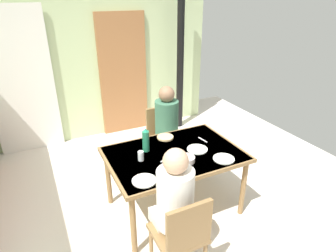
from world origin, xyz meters
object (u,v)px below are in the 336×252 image
object	(u,v)px
dining_table	(174,158)
serving_bowl_center	(186,159)
chair_near_diner	(182,235)
person_near_diner	(174,197)
water_bottle_green_near	(146,140)
chair_far_diner	(163,135)
person_far_diner	(167,120)

from	to	relation	value
dining_table	serving_bowl_center	xyz separation A→B (m)	(0.03, -0.20, 0.09)
chair_near_diner	serving_bowl_center	world-z (taller)	chair_near_diner
dining_table	person_near_diner	xyz separation A→B (m)	(-0.36, -0.70, 0.12)
dining_table	chair_near_diner	distance (m)	0.92
person_near_diner	serving_bowl_center	distance (m)	0.63
person_near_diner	water_bottle_green_near	bearing A→B (deg)	82.63
dining_table	serving_bowl_center	distance (m)	0.23
chair_far_diner	water_bottle_green_near	distance (m)	0.90
chair_near_diner	chair_far_diner	bearing A→B (deg)	69.65
chair_far_diner	water_bottle_green_near	world-z (taller)	water_bottle_green_near
water_bottle_green_near	serving_bowl_center	xyz separation A→B (m)	(0.28, -0.38, -0.10)
person_near_diner	person_far_diner	size ratio (longest dim) A/B	1.00
person_far_diner	chair_near_diner	bearing A→B (deg)	68.00
person_near_diner	water_bottle_green_near	world-z (taller)	person_near_diner
chair_far_diner	person_far_diner	world-z (taller)	person_far_diner
chair_near_diner	person_far_diner	xyz separation A→B (m)	(0.62, 1.53, 0.28)
person_near_diner	person_far_diner	world-z (taller)	same
chair_near_diner	chair_far_diner	xyz separation A→B (m)	(0.62, 1.67, 0.00)
chair_near_diner	chair_far_diner	size ratio (longest dim) A/B	1.00
water_bottle_green_near	serving_bowl_center	bearing A→B (deg)	-53.91
person_far_diner	serving_bowl_center	world-z (taller)	person_far_diner
person_near_diner	serving_bowl_center	size ratio (longest dim) A/B	4.53
dining_table	person_near_diner	distance (m)	0.80
chair_near_diner	person_near_diner	distance (m)	0.31
serving_bowl_center	chair_near_diner	bearing A→B (deg)	-121.78
chair_far_diner	serving_bowl_center	bearing A→B (deg)	77.57
chair_near_diner	chair_far_diner	world-z (taller)	same
water_bottle_green_near	chair_near_diner	bearing A→B (deg)	-96.38
chair_near_diner	water_bottle_green_near	world-z (taller)	water_bottle_green_near
person_near_diner	serving_bowl_center	bearing A→B (deg)	51.66
dining_table	chair_far_diner	size ratio (longest dim) A/B	1.60
person_far_diner	water_bottle_green_near	size ratio (longest dim) A/B	2.92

